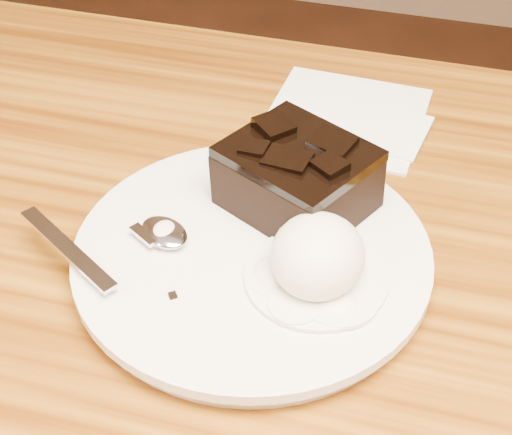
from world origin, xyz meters
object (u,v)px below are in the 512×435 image
(plate, at_px, (252,260))
(ice_cream_scoop, at_px, (318,256))
(spoon, at_px, (165,234))
(brownie, at_px, (297,181))
(napkin, at_px, (345,116))

(plate, xyz_separation_m, ice_cream_scoop, (0.05, -0.02, 0.03))
(spoon, bearing_deg, brownie, -20.69)
(brownie, bearing_deg, plate, -108.49)
(plate, distance_m, spoon, 0.06)
(plate, xyz_separation_m, brownie, (0.02, 0.05, 0.03))
(napkin, bearing_deg, brownie, -93.11)
(spoon, distance_m, napkin, 0.23)
(plate, xyz_separation_m, spoon, (-0.06, -0.01, 0.01))
(plate, relative_size, napkin, 1.86)
(plate, bearing_deg, napkin, 82.69)
(spoon, xyz_separation_m, napkin, (0.09, 0.21, -0.02))
(brownie, relative_size, napkin, 0.71)
(brownie, distance_m, ice_cream_scoop, 0.08)
(brownie, height_order, napkin, brownie)
(brownie, distance_m, napkin, 0.15)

